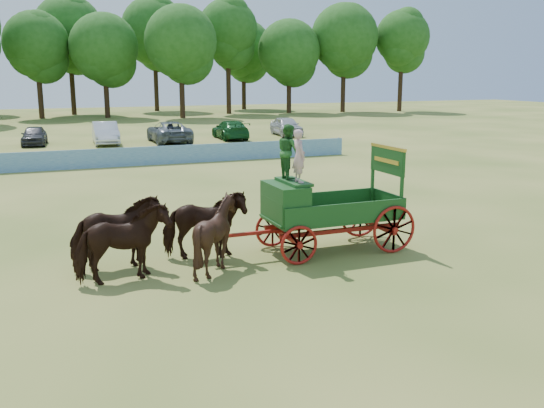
# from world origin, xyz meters

# --- Properties ---
(ground) EXTENTS (160.00, 160.00, 0.00)m
(ground) POSITION_xyz_m (0.00, 0.00, 0.00)
(ground) COLOR #A6964B
(ground) RESTS_ON ground
(horse_lead_left) EXTENTS (2.44, 1.37, 1.95)m
(horse_lead_left) POSITION_xyz_m (-4.62, -1.41, 0.98)
(horse_lead_left) COLOR black
(horse_lead_left) RESTS_ON ground
(horse_lead_right) EXTENTS (2.39, 1.25, 1.95)m
(horse_lead_right) POSITION_xyz_m (-4.62, -0.31, 0.98)
(horse_lead_right) COLOR black
(horse_lead_right) RESTS_ON ground
(horse_wheel_left) EXTENTS (1.91, 1.73, 1.95)m
(horse_wheel_left) POSITION_xyz_m (-2.22, -1.41, 0.98)
(horse_wheel_left) COLOR black
(horse_wheel_left) RESTS_ON ground
(horse_wheel_right) EXTENTS (2.48, 1.53, 1.95)m
(horse_wheel_right) POSITION_xyz_m (-2.22, -0.31, 0.98)
(horse_wheel_right) COLOR black
(horse_wheel_right) RESTS_ON ground
(farm_dray) EXTENTS (6.00, 2.00, 3.70)m
(farm_dray) POSITION_xyz_m (0.75, -0.83, 1.61)
(farm_dray) COLOR #A51810
(farm_dray) RESTS_ON ground
(sponsor_banner) EXTENTS (26.00, 0.08, 1.05)m
(sponsor_banner) POSITION_xyz_m (-1.00, 18.00, 0.53)
(sponsor_banner) COLOR #1B5995
(sponsor_banner) RESTS_ON ground
(parked_cars) EXTENTS (41.59, 8.02, 1.61)m
(parked_cars) POSITION_xyz_m (-6.30, 30.06, 0.77)
(parked_cars) COLOR silver
(parked_cars) RESTS_ON ground
(treeline) EXTENTS (92.84, 24.46, 15.20)m
(treeline) POSITION_xyz_m (-6.15, 59.84, 9.31)
(treeline) COLOR #382314
(treeline) RESTS_ON ground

